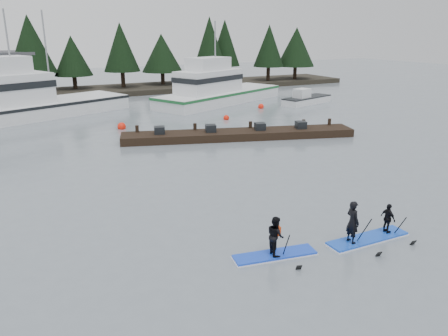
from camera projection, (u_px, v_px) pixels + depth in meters
name	position (u px, v px, depth m)	size (l,w,h in m)	color
ground	(300.00, 242.00, 15.58)	(160.00, 160.00, 0.00)	slate
far_shore	(85.00, 92.00, 51.19)	(70.00, 8.00, 0.60)	#2D281E
treeline	(86.00, 95.00, 51.28)	(60.00, 4.00, 8.00)	black
fishing_boat_large	(21.00, 110.00, 37.10)	(18.13, 11.09, 9.93)	white
fishing_boat_medium	(217.00, 97.00, 45.18)	(16.02, 10.52, 9.12)	white
skiff	(307.00, 100.00, 44.88)	(6.07, 1.82, 0.71)	white
floating_dock	(239.00, 134.00, 30.51)	(16.19, 2.16, 0.54)	black
buoy_d	(226.00, 120.00, 36.99)	(0.49, 0.49, 0.49)	#FF200C
buoy_c	(261.00, 108.00, 42.36)	(0.56, 0.56, 0.56)	#FF200C
buoy_b	(122.00, 129.00, 33.49)	(0.64, 0.64, 0.64)	#FF200C
paddleboard_solo	(275.00, 241.00, 14.46)	(2.90, 1.27, 1.89)	blue
paddleboard_duo	(367.00, 227.00, 15.56)	(3.25, 1.08, 2.17)	blue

